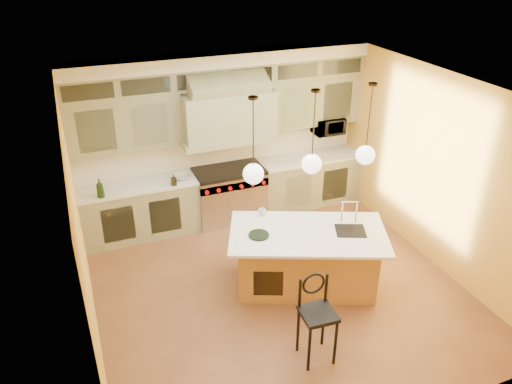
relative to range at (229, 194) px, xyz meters
name	(u,v)px	position (x,y,z in m)	size (l,w,h in m)	color
floor	(278,288)	(0.00, -2.14, -0.49)	(5.00, 5.00, 0.00)	brown
ceiling	(283,91)	(0.00, -2.14, 2.41)	(5.00, 5.00, 0.00)	white
wall_back	(221,135)	(0.00, 0.36, 0.96)	(5.00, 5.00, 0.00)	gold
wall_front	(393,322)	(0.00, -4.64, 0.96)	(5.00, 5.00, 0.00)	gold
wall_left	(81,237)	(-2.50, -2.14, 0.96)	(5.00, 5.00, 0.00)	gold
wall_right	(435,170)	(2.50, -2.14, 0.96)	(5.00, 5.00, 0.00)	gold
back_cabinetry	(226,142)	(0.00, 0.09, 0.94)	(5.00, 0.77, 2.90)	gray
range	(229,194)	(0.00, 0.00, 0.00)	(1.20, 0.74, 0.96)	silver
kitchen_island	(307,257)	(0.40, -2.22, -0.01)	(2.41, 1.88, 1.35)	#A4743A
counter_stool	(317,314)	(-0.11, -3.49, 0.15)	(0.41, 0.41, 1.12)	black
microwave	(328,126)	(1.95, 0.11, 0.96)	(0.54, 0.37, 0.30)	black
oil_bottle_a	(100,188)	(-2.14, -0.22, 0.61)	(0.12, 0.12, 0.30)	black
oil_bottle_b	(174,180)	(-1.00, -0.22, 0.55)	(0.08, 0.09, 0.19)	black
fruit_bowl	(183,177)	(-0.81, -0.03, 0.49)	(0.29, 0.29, 0.07)	beige
cup	(262,212)	(-0.03, -1.61, 0.49)	(0.11, 0.11, 0.10)	silver
pendant_left	(253,172)	(-0.40, -2.22, 1.46)	(0.26, 0.26, 1.11)	#2D2319
pendant_center	(312,162)	(0.40, -2.22, 1.46)	(0.26, 0.26, 1.11)	#2D2319
pendant_right	(366,153)	(1.20, -2.22, 1.46)	(0.26, 0.26, 1.11)	#2D2319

